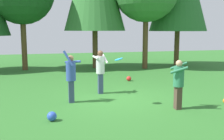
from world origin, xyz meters
TOP-DOWN VIEW (x-y plane):
  - ground_plane at (0.00, 0.00)m, footprint 40.00×40.00m
  - person_thrower at (-1.68, 0.02)m, footprint 0.65×0.65m
  - person_catcher at (1.60, -1.63)m, footprint 0.70×0.67m
  - person_bystander at (-0.40, 1.08)m, footprint 0.55×0.64m
  - frisbee at (-0.16, -0.79)m, footprint 0.31×0.31m
  - ball_blue at (-2.41, -1.82)m, footprint 0.27×0.27m
  - ball_red at (1.52, 3.33)m, footprint 0.24×0.24m

SIDE VIEW (x-z plane):
  - ground_plane at x=0.00m, z-range 0.00..0.00m
  - ball_red at x=1.52m, z-range 0.00..0.24m
  - ball_blue at x=-2.41m, z-range 0.00..0.27m
  - person_catcher at x=1.60m, z-range 0.15..1.75m
  - person_thrower at x=-1.68m, z-range 0.08..1.94m
  - person_bystander at x=-0.40m, z-range 0.17..1.91m
  - frisbee at x=-0.16m, z-range 1.54..1.64m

